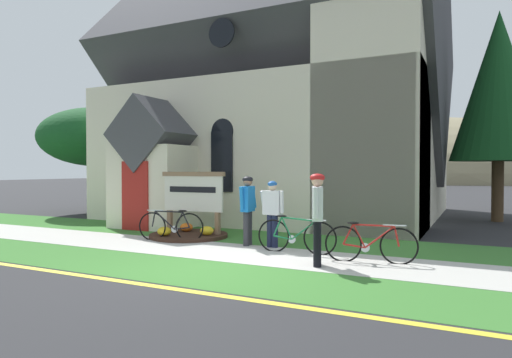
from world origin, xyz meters
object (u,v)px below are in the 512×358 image
bicycle_yellow (370,244)px  cyclist_in_white_jersey (317,211)px  cyclist_in_orange_jersey (248,205)px  church_sign (193,194)px  bicycle_blue (171,226)px  cyclist_in_red_jersey (272,209)px  roadside_conifer (499,86)px  bicycle_black (296,236)px  yard_deciduous_tree (96,137)px

bicycle_yellow → cyclist_in_white_jersey: bearing=-137.8°
cyclist_in_orange_jersey → church_sign: bearing=161.4°
bicycle_blue → cyclist_in_red_jersey: cyclist_in_red_jersey is taller
bicycle_blue → roadside_conifer: 12.43m
bicycle_blue → cyclist_in_white_jersey: 4.61m
bicycle_black → bicycle_yellow: bearing=-10.6°
bicycle_blue → yard_deciduous_tree: (-7.53, 4.77, 2.83)m
church_sign → cyclist_in_red_jersey: church_sign is taller
church_sign → yard_deciduous_tree: 8.76m
cyclist_in_white_jersey → church_sign: bearing=153.5°
cyclist_in_orange_jersey → roadside_conifer: (5.61, 8.46, 3.80)m
bicycle_blue → bicycle_yellow: (5.23, -0.48, -0.01)m
bicycle_blue → roadside_conifer: bearing=48.3°
cyclist_in_red_jersey → roadside_conifer: size_ratio=0.21×
bicycle_blue → yard_deciduous_tree: yard_deciduous_tree is taller
bicycle_blue → cyclist_in_white_jersey: (4.39, -1.25, 0.67)m
church_sign → bicycle_yellow: bearing=-15.1°
roadside_conifer → bicycle_black: bearing=-115.5°
cyclist_in_red_jersey → yard_deciduous_tree: 11.50m
church_sign → cyclist_in_red_jersey: 2.81m
cyclist_in_white_jersey → cyclist_in_red_jersey: (-1.61, 1.48, -0.15)m
bicycle_black → cyclist_in_white_jersey: (0.86, -1.08, 0.67)m
church_sign → bicycle_black: bearing=-17.3°
bicycle_yellow → bicycle_blue: bearing=174.7°
cyclist_in_orange_jersey → roadside_conifer: size_ratio=0.23×
cyclist_in_white_jersey → yard_deciduous_tree: (-11.92, 6.01, 2.16)m
church_sign → cyclist_in_orange_jersey: (2.07, -0.70, -0.19)m
bicycle_blue → cyclist_in_red_jersey: size_ratio=1.09×
bicycle_blue → cyclist_in_white_jersey: bearing=-15.8°
bicycle_blue → roadside_conifer: (7.74, 8.68, 4.40)m
bicycle_yellow → bicycle_black: (-1.70, 0.32, 0.00)m
bicycle_yellow → cyclist_in_orange_jersey: size_ratio=1.06×
cyclist_in_white_jersey → yard_deciduous_tree: bearing=153.2°
cyclist_in_white_jersey → roadside_conifer: bearing=71.3°
cyclist_in_red_jersey → bicycle_blue: bearing=-175.2°
church_sign → cyclist_in_white_jersey: (4.32, -2.16, -0.12)m
bicycle_blue → yard_deciduous_tree: 9.35m
bicycle_black → yard_deciduous_tree: 12.44m
bicycle_black → yard_deciduous_tree: yard_deciduous_tree is taller
bicycle_yellow → church_sign: bearing=164.9°
cyclist_in_orange_jersey → yard_deciduous_tree: 10.91m
bicycle_yellow → yard_deciduous_tree: 14.09m
bicycle_black → cyclist_in_orange_jersey: (-1.40, 0.38, 0.60)m
bicycle_black → yard_deciduous_tree: size_ratio=0.38×
bicycle_yellow → yard_deciduous_tree: (-12.76, 5.25, 2.84)m
bicycle_blue → cyclist_in_orange_jersey: bearing=5.8°
cyclist_in_orange_jersey → bicycle_yellow: bearing=-12.7°
bicycle_blue → bicycle_yellow: size_ratio=0.97×
church_sign → roadside_conifer: (7.68, 7.76, 3.61)m
bicycle_blue → cyclist_in_white_jersey: cyclist_in_white_jersey is taller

